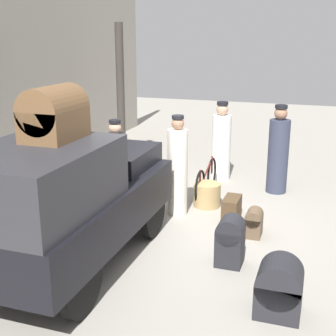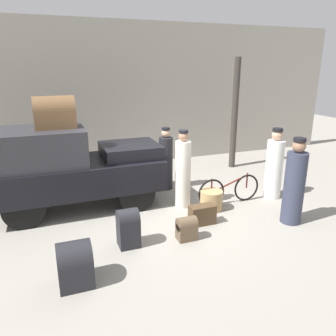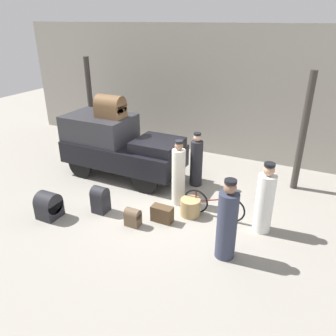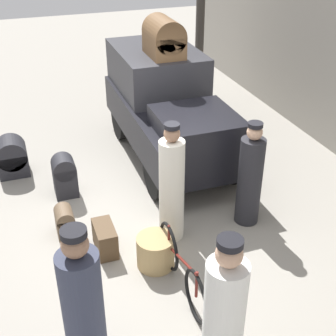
{
  "view_description": "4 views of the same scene",
  "coord_description": "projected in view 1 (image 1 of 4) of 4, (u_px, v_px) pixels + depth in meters",
  "views": [
    {
      "loc": [
        -7.09,
        -2.28,
        3.19
      ],
      "look_at": [
        0.2,
        0.2,
        0.95
      ],
      "focal_mm": 50.0,
      "sensor_mm": 36.0,
      "label": 1
    },
    {
      "loc": [
        -2.29,
        -6.4,
        3.16
      ],
      "look_at": [
        0.2,
        0.2,
        0.95
      ],
      "focal_mm": 35.0,
      "sensor_mm": 36.0,
      "label": 2
    },
    {
      "loc": [
        3.73,
        -6.99,
        4.63
      ],
      "look_at": [
        0.2,
        0.2,
        0.95
      ],
      "focal_mm": 35.0,
      "sensor_mm": 36.0,
      "label": 3
    },
    {
      "loc": [
        5.73,
        -1.73,
        4.35
      ],
      "look_at": [
        0.2,
        0.2,
        0.95
      ],
      "focal_mm": 50.0,
      "sensor_mm": 36.0,
      "label": 4
    }
  ],
  "objects": [
    {
      "name": "porter_standing_middle",
      "position": [
        278.0,
        153.0,
        9.5
      ],
      "size": [
        0.42,
        0.42,
        1.81
      ],
      "color": "#33384C",
      "rests_on": "ground"
    },
    {
      "name": "porter_lifting_near_truck",
      "position": [
        178.0,
        169.0,
        8.34
      ],
      "size": [
        0.36,
        0.36,
        1.81
      ],
      "color": "silver",
      "rests_on": "ground"
    },
    {
      "name": "trunk_on_truck_roof",
      "position": [
        54.0,
        115.0,
        5.81
      ],
      "size": [
        0.83,
        0.57,
        0.67
      ],
      "color": "brown",
      "rests_on": "truck"
    },
    {
      "name": "bicycle",
      "position": [
        206.0,
        180.0,
        9.39
      ],
      "size": [
        1.62,
        0.04,
        0.71
      ],
      "color": "black",
      "rests_on": "ground"
    },
    {
      "name": "canopy_pillar_right",
      "position": [
        121.0,
        96.0,
        11.31
      ],
      "size": [
        0.2,
        0.2,
        3.42
      ],
      "color": "#38332D",
      "rests_on": "ground"
    },
    {
      "name": "wicker_basket",
      "position": [
        207.0,
        195.0,
        8.87
      ],
      "size": [
        0.51,
        0.51,
        0.45
      ],
      "color": "tan",
      "rests_on": "ground"
    },
    {
      "name": "suitcase_black_upright",
      "position": [
        230.0,
        240.0,
        6.59
      ],
      "size": [
        0.38,
        0.37,
        0.72
      ],
      "color": "#232328",
      "rests_on": "ground"
    },
    {
      "name": "porter_carrying_trunk",
      "position": [
        221.0,
        145.0,
        10.37
      ],
      "size": [
        0.42,
        0.42,
        1.75
      ],
      "color": "white",
      "rests_on": "ground"
    },
    {
      "name": "trunk_umber_medium",
      "position": [
        254.0,
        222.0,
        7.56
      ],
      "size": [
        0.36,
        0.26,
        0.46
      ],
      "color": "brown",
      "rests_on": "ground"
    },
    {
      "name": "porter_with_bicycle",
      "position": [
        116.0,
        167.0,
        8.77
      ],
      "size": [
        0.36,
        0.36,
        1.66
      ],
      "color": "#232328",
      "rests_on": "ground"
    },
    {
      "name": "trunk_wicker_pale",
      "position": [
        279.0,
        288.0,
        5.44
      ],
      "size": [
        0.5,
        0.53,
        0.69
      ],
      "color": "#232328",
      "rests_on": "ground"
    },
    {
      "name": "truck",
      "position": [
        67.0,
        199.0,
        6.31
      ],
      "size": [
        3.77,
        1.6,
        1.89
      ],
      "color": "black",
      "rests_on": "ground"
    },
    {
      "name": "suitcase_tan_flat",
      "position": [
        232.0,
        209.0,
        8.22
      ],
      "size": [
        0.53,
        0.27,
        0.41
      ],
      "color": "#4C3823",
      "rests_on": "ground"
    },
    {
      "name": "ground_plane",
      "position": [
        175.0,
        225.0,
        8.04
      ],
      "size": [
        30.0,
        30.0,
        0.0
      ],
      "primitive_type": "plane",
      "color": "gray"
    }
  ]
}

